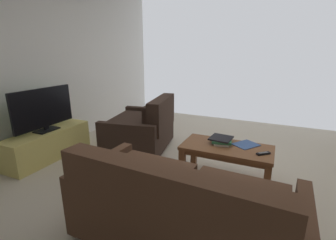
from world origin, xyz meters
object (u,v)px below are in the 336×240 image
object	(u,v)px
coffee_table	(226,152)
flat_tv	(43,109)
tv_remote	(263,153)
book_stack	(221,140)
loose_magazine	(246,145)
sofa_main	(180,209)
tv_stand	(49,144)
loveseat_near	(143,129)

from	to	relation	value
coffee_table	flat_tv	size ratio (longest dim) A/B	1.08
tv_remote	book_stack	bearing A→B (deg)	-16.29
loose_magazine	sofa_main	bearing A→B (deg)	111.93
loose_magazine	coffee_table	bearing A→B (deg)	70.53
flat_tv	tv_stand	bearing A→B (deg)	-71.72
loveseat_near	book_stack	distance (m)	1.36
sofa_main	book_stack	size ratio (longest dim) A/B	5.86
tv_stand	loose_magazine	world-z (taller)	loose_magazine
sofa_main	flat_tv	size ratio (longest dim) A/B	1.86
loose_magazine	tv_remote	bearing A→B (deg)	170.59
coffee_table	tv_remote	distance (m)	0.42
coffee_table	flat_tv	xyz separation A→B (m)	(2.52, 0.44, 0.37)
tv_stand	tv_remote	size ratio (longest dim) A/B	8.66
loveseat_near	loose_magazine	size ratio (longest dim) A/B	4.54
coffee_table	loose_magazine	size ratio (longest dim) A/B	3.77
loveseat_near	flat_tv	world-z (taller)	flat_tv
tv_stand	tv_remote	xyz separation A→B (m)	(-2.93, -0.37, 0.25)
loveseat_near	tv_remote	distance (m)	1.87
sofa_main	tv_stand	xyz separation A→B (m)	(2.41, -0.76, -0.15)
loveseat_near	flat_tv	distance (m)	1.46
book_stack	loose_magazine	xyz separation A→B (m)	(-0.28, -0.06, -0.03)
book_stack	tv_remote	bearing A→B (deg)	163.71
loose_magazine	loveseat_near	bearing A→B (deg)	25.19
sofa_main	flat_tv	distance (m)	2.56
tv_stand	flat_tv	xyz separation A→B (m)	(-0.00, 0.00, 0.54)
loveseat_near	sofa_main	bearing A→B (deg)	128.64
tv_stand	flat_tv	size ratio (longest dim) A/B	1.33
tv_remote	tv_stand	bearing A→B (deg)	7.24
flat_tv	loose_magazine	size ratio (longest dim) A/B	3.47
sofa_main	tv_stand	distance (m)	2.53
tv_remote	coffee_table	bearing A→B (deg)	-8.78
coffee_table	tv_remote	bearing A→B (deg)	171.22
loveseat_near	tv_stand	bearing A→B (deg)	37.10
sofa_main	tv_stand	size ratio (longest dim) A/B	1.39
tv_stand	book_stack	size ratio (longest dim) A/B	4.20
sofa_main	coffee_table	bearing A→B (deg)	-95.28
coffee_table	tv_remote	xyz separation A→B (m)	(-0.41, 0.06, 0.08)
book_stack	flat_tv	bearing A→B (deg)	11.97
sofa_main	tv_remote	distance (m)	1.25
book_stack	coffee_table	bearing A→B (deg)	136.21
tv_stand	book_stack	distance (m)	2.51
flat_tv	loose_magazine	bearing A→B (deg)	-168.00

